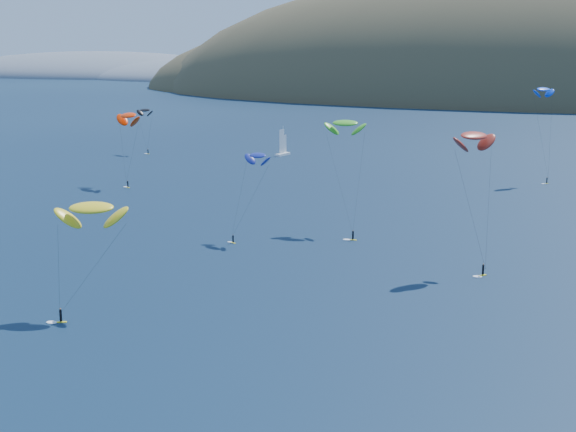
{
  "coord_description": "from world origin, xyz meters",
  "views": [
    {
      "loc": [
        38.75,
        -51.29,
        39.78
      ],
      "look_at": [
        -7.49,
        80.0,
        9.0
      ],
      "focal_mm": 50.0,
      "sensor_mm": 36.0,
      "label": 1
    }
  ],
  "objects": [
    {
      "name": "island",
      "position": [
        39.4,
        562.36,
        -10.74
      ],
      "size": [
        730.0,
        300.0,
        210.0
      ],
      "color": "#3D3526",
      "rests_on": "ground"
    },
    {
      "name": "headland",
      "position": [
        -445.26,
        750.08,
        -3.36
      ],
      "size": [
        460.0,
        250.0,
        60.0
      ],
      "color": "slate",
      "rests_on": "ground"
    },
    {
      "name": "sailboat",
      "position": [
        -55.47,
        210.66,
        0.9
      ],
      "size": [
        8.67,
        7.48,
        10.44
      ],
      "rotation": [
        0.0,
        0.0,
        -0.22
      ],
      "color": "white",
      "rests_on": "ground"
    },
    {
      "name": "kitesurfer_1",
      "position": [
        -76.94,
        143.95,
        19.13
      ],
      "size": [
        10.88,
        11.16,
        21.92
      ],
      "rotation": [
        0.0,
        0.0,
        -0.51
      ],
      "color": "yellow",
      "rests_on": "ground"
    },
    {
      "name": "kitesurfer_2",
      "position": [
        -27.05,
        48.1,
        15.44
      ],
      "size": [
        11.09,
        12.16,
        18.28
      ],
      "rotation": [
        0.0,
        0.0,
        0.43
      ],
      "color": "yellow",
      "rests_on": "ground"
    },
    {
      "name": "kitesurfer_3",
      "position": [
        -6.31,
        113.22,
        22.32
      ],
      "size": [
        10.41,
        14.58,
        24.73
      ],
      "rotation": [
        0.0,
        0.0,
        0.12
      ],
      "color": "yellow",
      "rests_on": "ground"
    },
    {
      "name": "kitesurfer_4",
      "position": [
        31.0,
        187.16,
        25.92
      ],
      "size": [
        7.42,
        9.22,
        28.09
      ],
      "rotation": [
        0.0,
        0.0,
        0.89
      ],
      "color": "yellow",
      "rests_on": "ground"
    },
    {
      "name": "kitesurfer_9",
      "position": [
        23.13,
        90.51,
        23.33
      ],
      "size": [
        8.79,
        11.44,
        25.9
      ],
      "rotation": [
        0.0,
        0.0,
        0.92
      ],
      "color": "yellow",
      "rests_on": "ground"
    },
    {
      "name": "kitesurfer_10",
      "position": [
        -20.39,
        98.1,
        16.79
      ],
      "size": [
        7.23,
        10.16,
        18.67
      ],
      "rotation": [
        0.0,
        0.0,
        -0.44
      ],
      "color": "yellow",
      "rests_on": "ground"
    },
    {
      "name": "kitesurfer_12",
      "position": [
        -103.67,
        200.47,
        15.17
      ],
      "size": [
        7.49,
        5.24,
        17.15
      ],
      "rotation": [
        0.0,
        0.0,
        -0.26
      ],
      "color": "yellow",
      "rests_on": "ground"
    }
  ]
}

